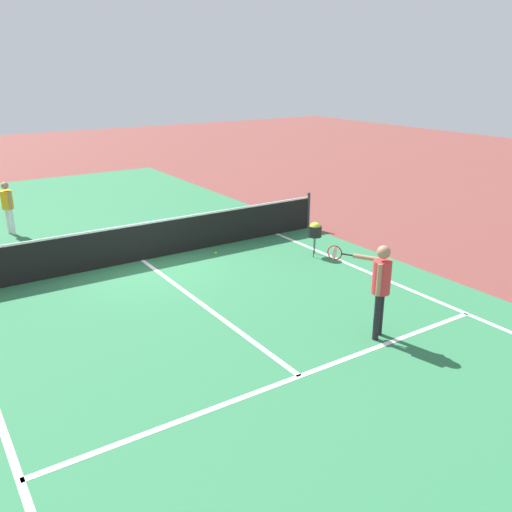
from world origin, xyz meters
TOP-DOWN VIEW (x-y plane):
  - ground_plane at (0.00, 0.00)m, footprint 60.00×60.00m
  - court_surface_inbounds at (0.00, 0.00)m, footprint 10.62×24.40m
  - line_sideline_left at (-4.11, -5.95)m, footprint 0.10×11.89m
  - line_sideline_right at (4.11, -5.95)m, footprint 0.10×11.89m
  - line_service_near at (0.00, -6.40)m, footprint 8.22×0.10m
  - line_center_service at (0.00, -3.20)m, footprint 0.10×6.40m
  - net at (0.00, 0.00)m, footprint 10.59×0.09m
  - player_near at (1.95, -6.09)m, footprint 0.59×1.18m
  - player_far at (-2.27, 4.21)m, footprint 0.32×0.40m
  - ball_hopper at (3.82, -2.06)m, footprint 0.34×0.34m
  - tennis_ball_near_net at (1.76, -0.60)m, footprint 0.07×0.07m

SIDE VIEW (x-z plane):
  - ground_plane at x=0.00m, z-range 0.00..0.00m
  - court_surface_inbounds at x=0.00m, z-range 0.00..0.00m
  - line_sideline_left at x=-4.11m, z-range 0.00..0.01m
  - line_sideline_right at x=4.11m, z-range 0.00..0.01m
  - line_service_near at x=0.00m, z-range 0.00..0.01m
  - line_center_service at x=0.00m, z-range 0.00..0.01m
  - tennis_ball_near_net at x=1.76m, z-range 0.00..0.07m
  - net at x=0.00m, z-range -0.04..1.03m
  - ball_hopper at x=3.82m, z-range 0.24..1.11m
  - player_far at x=-2.27m, z-range 0.16..1.67m
  - player_near at x=1.95m, z-range 0.21..1.93m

